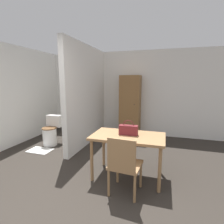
% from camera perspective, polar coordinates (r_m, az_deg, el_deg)
% --- Properties ---
extents(wall_back, '(5.80, 0.12, 2.50)m').
position_cam_1_polar(wall_back, '(5.46, 4.20, 6.12)').
color(wall_back, white).
rests_on(wall_back, ground_plane).
extents(wall_left, '(0.12, 4.81, 2.50)m').
position_cam_1_polar(wall_left, '(4.98, -30.61, 4.39)').
color(wall_left, white).
rests_on(wall_left, ground_plane).
extents(partition_wall, '(0.12, 2.25, 2.50)m').
position_cam_1_polar(partition_wall, '(4.57, -8.11, 5.30)').
color(partition_wall, white).
rests_on(partition_wall, ground_plane).
extents(dining_table, '(1.19, 0.69, 0.74)m').
position_cam_1_polar(dining_table, '(2.94, 5.23, -9.11)').
color(dining_table, '#997047').
rests_on(dining_table, ground_plane).
extents(wooden_chair, '(0.47, 0.47, 0.87)m').
position_cam_1_polar(wooden_chair, '(2.56, 3.96, -16.46)').
color(wooden_chair, '#997047').
rests_on(wooden_chair, ground_plane).
extents(toilet, '(0.40, 0.51, 0.74)m').
position_cam_1_polar(toilet, '(4.79, -19.25, -6.13)').
color(toilet, white).
rests_on(toilet, ground_plane).
extents(handbag, '(0.31, 0.11, 0.25)m').
position_cam_1_polar(handbag, '(2.91, 5.38, -5.81)').
color(handbag, maroon).
rests_on(handbag, dining_table).
extents(wooden_cabinet, '(0.58, 0.46, 1.78)m').
position_cam_1_polar(wooden_cabinet, '(5.16, 5.93, 1.87)').
color(wooden_cabinet, brown).
rests_on(wooden_cabinet, ground_plane).
extents(bath_mat, '(0.54, 0.37, 0.01)m').
position_cam_1_polar(bath_mat, '(4.55, -22.43, -11.51)').
color(bath_mat, silver).
rests_on(bath_mat, ground_plane).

